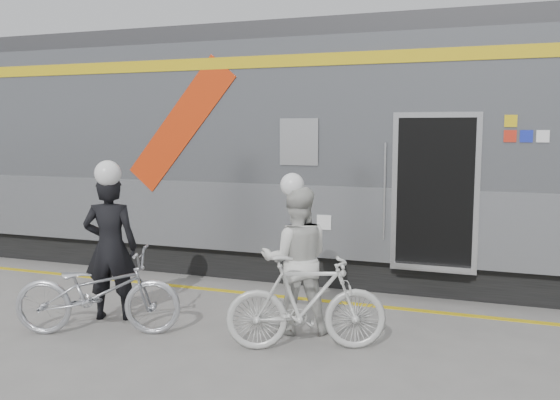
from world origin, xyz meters
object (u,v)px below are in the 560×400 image
at_px(woman, 296,260).
at_px(bicycle_right, 306,303).
at_px(man, 110,247).
at_px(bicycle_left, 98,292).

height_order(woman, bicycle_right, woman).
bearing_deg(woman, man, -13.07).
height_order(man, bicycle_left, man).
bearing_deg(bicycle_right, man, 64.36).
distance_m(man, bicycle_right, 2.73).
relative_size(man, bicycle_right, 1.05).
distance_m(bicycle_left, bicycle_right, 2.52).
relative_size(bicycle_left, woman, 1.11).
bearing_deg(bicycle_right, bicycle_left, 76.60).
distance_m(woman, bicycle_right, 0.72).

